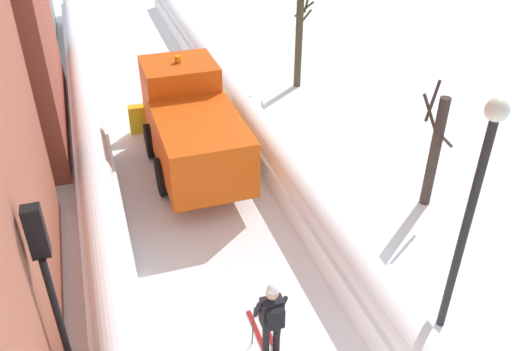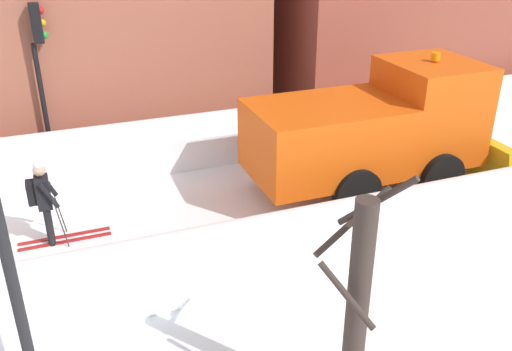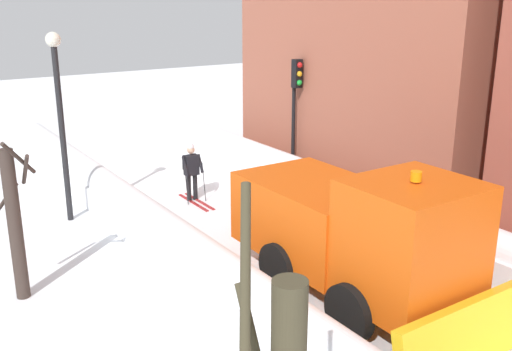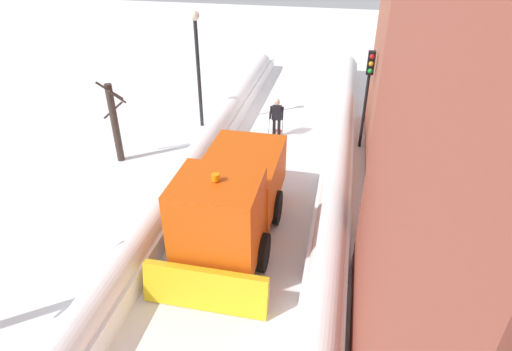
% 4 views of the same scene
% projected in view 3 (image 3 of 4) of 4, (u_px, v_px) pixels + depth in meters
% --- Properties ---
extents(ground_plane, '(80.00, 80.00, 0.00)m').
position_uv_depth(ground_plane, '(386.00, 308.00, 11.93)').
color(ground_plane, white).
extents(snowbank_left, '(1.10, 36.00, 1.30)m').
position_uv_depth(snowbank_left, '(472.00, 250.00, 13.14)').
color(snowbank_left, white).
rests_on(snowbank_left, ground).
extents(snowbank_right, '(1.10, 36.00, 1.13)m').
position_uv_depth(snowbank_right, '(281.00, 323.00, 10.40)').
color(snowbank_right, white).
rests_on(snowbank_right, ground).
extents(plow_truck, '(3.20, 5.98, 3.12)m').
position_uv_depth(plow_truck, '(357.00, 233.00, 11.87)').
color(plow_truck, '#DB510F').
rests_on(plow_truck, ground).
extents(skier, '(0.62, 1.80, 1.81)m').
position_uv_depth(skier, '(191.00, 169.00, 17.94)').
color(skier, black).
rests_on(skier, ground).
extents(traffic_light_pole, '(0.28, 0.42, 4.12)m').
position_uv_depth(traffic_light_pole, '(296.00, 97.00, 19.04)').
color(traffic_light_pole, black).
rests_on(traffic_light_pole, ground).
extents(street_lamp, '(0.40, 0.40, 5.16)m').
position_uv_depth(street_lamp, '(59.00, 104.00, 15.69)').
color(street_lamp, black).
rests_on(street_lamp, ground).
extents(bare_tree_near, '(1.02, 1.03, 3.47)m').
position_uv_depth(bare_tree_near, '(15.00, 222.00, 11.89)').
color(bare_tree_near, '#392E28').
rests_on(bare_tree_near, ground).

